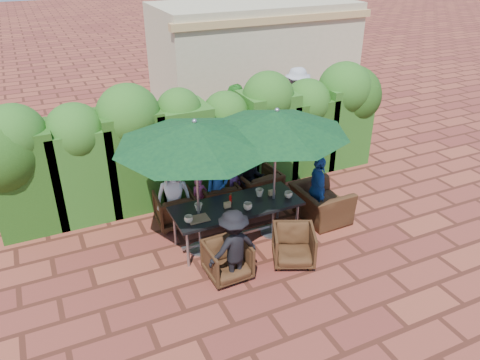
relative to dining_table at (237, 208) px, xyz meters
name	(u,v)px	position (x,y,z in m)	size (l,w,h in m)	color
ground	(252,244)	(0.20, -0.24, -0.67)	(80.00, 80.00, 0.00)	brown
dining_table	(237,208)	(0.00, 0.00, 0.00)	(2.30, 0.90, 0.75)	black
umbrella_left	(195,134)	(-0.71, 0.01, 1.54)	(2.63, 2.63, 2.46)	gray
umbrella_right	(277,122)	(0.70, -0.08, 1.54)	(2.48, 2.48, 2.46)	gray
chair_far_left	(175,207)	(-0.83, 1.01, -0.31)	(0.71, 0.66, 0.73)	black
chair_far_mid	(218,196)	(0.07, 1.04, -0.30)	(0.72, 0.68, 0.74)	black
chair_far_right	(257,185)	(0.94, 1.03, -0.26)	(0.82, 0.76, 0.84)	black
chair_near_left	(228,258)	(-0.55, -0.86, -0.33)	(0.67, 0.63, 0.69)	black
chair_near_right	(294,244)	(0.61, -0.97, -0.32)	(0.68, 0.64, 0.70)	black
chair_end_right	(321,198)	(1.79, -0.02, -0.22)	(1.04, 0.67, 0.91)	black
adult_far_left	(174,195)	(-0.85, 0.95, -0.02)	(0.65, 0.39, 1.31)	white
adult_far_mid	(218,187)	(0.01, 0.86, 0.00)	(0.49, 0.40, 1.35)	#1D4C9D
adult_far_right	(250,179)	(0.76, 0.98, -0.05)	(0.60, 0.37, 1.25)	black
adult_near_left	(234,248)	(-0.51, -1.01, -0.02)	(0.83, 0.38, 1.30)	black
adult_end_right	(318,189)	(1.69, -0.02, 0.00)	(0.79, 0.40, 1.35)	#1D4C9D
child_left	(200,198)	(-0.32, 1.01, -0.24)	(0.31, 0.26, 0.87)	#F255A7
child_right	(234,189)	(0.43, 1.04, -0.22)	(0.33, 0.27, 0.91)	#81479A
pedestrian_a	(236,115)	(1.85, 4.07, 0.15)	(1.54, 0.55, 1.65)	#297F22
pedestrian_b	(270,108)	(2.86, 4.06, 0.18)	(0.82, 0.50, 1.72)	#F255A7
pedestrian_c	(296,102)	(3.61, 3.96, 0.27)	(1.21, 0.56, 1.89)	#9A9AA2
cup_a	(189,219)	(-0.95, -0.18, 0.13)	(0.15, 0.15, 0.12)	beige
cup_b	(198,207)	(-0.67, 0.11, 0.14)	(0.14, 0.14, 0.13)	beige
cup_c	(248,206)	(0.11, -0.22, 0.14)	(0.16, 0.16, 0.12)	beige
cup_d	(259,193)	(0.51, 0.11, 0.15)	(0.15, 0.15, 0.14)	beige
cup_e	(288,195)	(0.96, -0.16, 0.13)	(0.15, 0.15, 0.12)	beige
ketchup_bottle	(230,200)	(-0.08, 0.08, 0.16)	(0.04, 0.04, 0.17)	#B20C0A
sauce_bottle	(231,198)	(-0.05, 0.12, 0.16)	(0.04, 0.04, 0.17)	#4C230C
serving_tray	(198,219)	(-0.78, -0.16, 0.08)	(0.35, 0.25, 0.02)	#906946
number_block_left	(227,205)	(-0.18, -0.01, 0.13)	(0.12, 0.06, 0.10)	tan
number_block_right	(272,193)	(0.73, 0.05, 0.13)	(0.12, 0.06, 0.10)	tan
hedge_wall	(197,132)	(0.06, 2.08, 0.68)	(9.10, 1.60, 2.55)	#16390F
building	(254,56)	(3.70, 6.76, 0.93)	(6.20, 3.08, 3.20)	#C2B490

